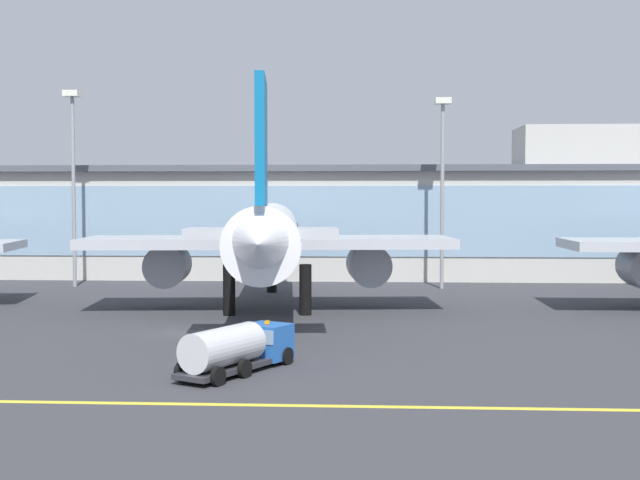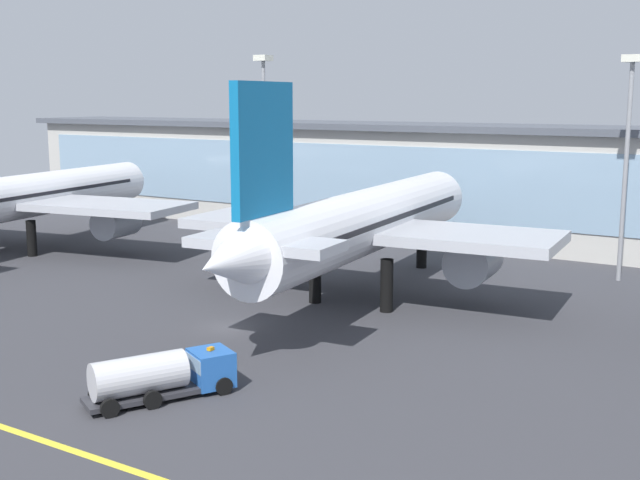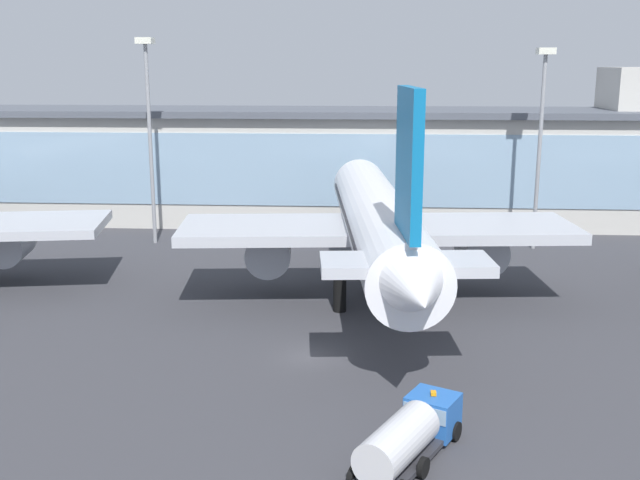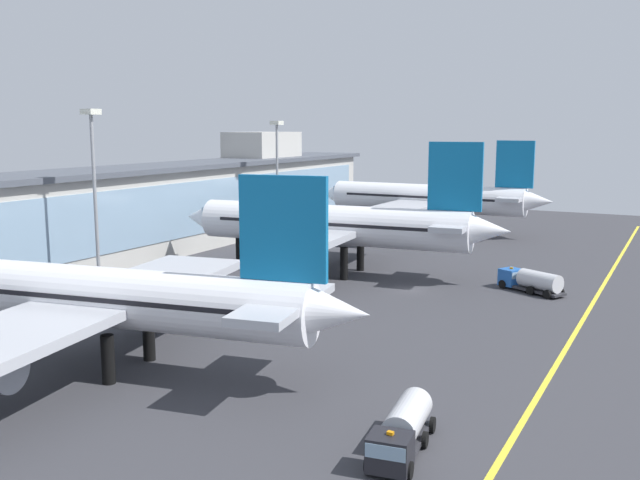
{
  "view_description": "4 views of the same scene",
  "coord_description": "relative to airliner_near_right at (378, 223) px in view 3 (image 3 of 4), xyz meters",
  "views": [
    {
      "loc": [
        13.98,
        -63.37,
        10.38
      ],
      "look_at": [
        9.8,
        11.93,
        6.69
      ],
      "focal_mm": 46.91,
      "sensor_mm": 36.0,
      "label": 1
    },
    {
      "loc": [
        38.69,
        -48.02,
        17.91
      ],
      "look_at": [
        1.13,
        12.11,
        5.31
      ],
      "focal_mm": 44.91,
      "sensor_mm": 36.0,
      "label": 2
    },
    {
      "loc": [
        3.92,
        -50.17,
        20.44
      ],
      "look_at": [
        -0.07,
        12.92,
        5.51
      ],
      "focal_mm": 42.29,
      "sensor_mm": 36.0,
      "label": 3
    },
    {
      "loc": [
        -84.39,
        -31.55,
        21.01
      ],
      "look_at": [
        -5.26,
        10.32,
        6.57
      ],
      "focal_mm": 39.62,
      "sensor_mm": 36.0,
      "label": 4
    }
  ],
  "objects": [
    {
      "name": "baggage_tug_near",
      "position": [
        1.5,
        -27.44,
        -5.46
      ],
      "size": [
        6.36,
        9.14,
        2.9
      ],
      "rotation": [
        0.0,
        0.0,
        1.09
      ],
      "color": "black",
      "rests_on": "ground"
    },
    {
      "name": "airliner_near_right",
      "position": [
        0.0,
        0.0,
        0.0
      ],
      "size": [
        34.72,
        49.55,
        19.02
      ],
      "rotation": [
        0.0,
        0.0,
        1.66
      ],
      "color": "black",
      "rests_on": "ground"
    },
    {
      "name": "ground_plane",
      "position": [
        -4.88,
        -13.52,
        -6.97
      ],
      "size": [
        196.44,
        196.44,
        0.0
      ],
      "primitive_type": "plane",
      "color": "#38383D"
    },
    {
      "name": "terminal_building",
      "position": [
        -3.34,
        33.6,
        0.78
      ],
      "size": [
        143.32,
        14.0,
        19.86
      ],
      "color": "beige",
      "rests_on": "ground"
    },
    {
      "name": "apron_light_mast_west",
      "position": [
        17.84,
        20.2,
        7.57
      ],
      "size": [
        1.8,
        1.8,
        21.98
      ],
      "color": "gray",
      "rests_on": "ground"
    },
    {
      "name": "apron_light_mast_centre",
      "position": [
        -25.49,
        20.17,
        8.21
      ],
      "size": [
        1.8,
        1.8,
        23.12
      ],
      "color": "gray",
      "rests_on": "ground"
    }
  ]
}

